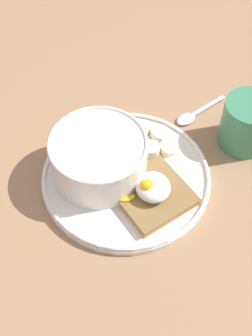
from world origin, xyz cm
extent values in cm
cube|color=#9C7455|center=(0.00, 0.00, 1.00)|extent=(120.00, 120.00, 2.00)
cylinder|color=white|center=(0.00, 0.00, 2.50)|extent=(25.68, 25.68, 1.00)
torus|color=white|center=(0.00, 0.00, 3.30)|extent=(25.48, 25.48, 0.60)
cylinder|color=white|center=(2.12, 3.56, 6.26)|extent=(14.33, 14.33, 6.51)
torus|color=white|center=(2.12, 3.56, 9.51)|extent=(14.53, 14.53, 0.60)
cylinder|color=beige|center=(2.12, 3.56, 5.49)|extent=(12.93, 12.93, 4.59)
ellipsoid|color=beige|center=(2.12, 3.56, 7.59)|extent=(12.28, 12.28, 1.20)
ellipsoid|color=#C6B38D|center=(2.84, 5.16, 7.90)|extent=(1.60, 1.18, 0.62)
ellipsoid|color=tan|center=(1.81, 3.43, 7.98)|extent=(1.54, 2.02, 0.77)
ellipsoid|color=beige|center=(3.56, 4.65, 8.00)|extent=(2.06, 2.26, 0.82)
ellipsoid|color=olive|center=(3.88, -0.14, 7.99)|extent=(2.16, 2.20, 0.81)
cube|color=olive|center=(-4.80, -2.62, 4.25)|extent=(12.61, 12.61, 0.30)
cube|color=tan|center=(-4.80, -2.62, 3.68)|extent=(12.36, 12.36, 1.35)
ellipsoid|color=white|center=(-4.80, -2.62, 5.65)|extent=(5.31, 5.02, 2.59)
sphere|color=yellow|center=(-4.80, -1.68, 6.34)|extent=(2.13, 2.13, 2.13)
ellipsoid|color=yellow|center=(-4.80, 1.24, 4.55)|extent=(1.21, 2.42, 0.36)
cylinder|color=#FAEAC4|center=(3.39, -5.03, 3.73)|extent=(3.20, 3.06, 1.65)
cylinder|color=#C3B799|center=(3.39, -5.03, 4.36)|extent=(0.56, 0.55, 0.19)
cylinder|color=beige|center=(2.86, -7.75, 3.75)|extent=(4.14, 4.10, 1.76)
cylinder|color=#B6B48C|center=(2.86, -7.75, 4.36)|extent=(0.73, 0.73, 0.22)
cylinder|color=#EEE7C4|center=(6.23, -7.49, 3.59)|extent=(3.42, 3.52, 1.49)
cylinder|color=#BAB499|center=(6.23, -7.49, 4.02)|extent=(0.62, 0.63, 0.24)
cylinder|color=beige|center=(7.70, -4.67, 3.54)|extent=(3.68, 3.75, 1.35)
cylinder|color=#B8AF8B|center=(7.70, -4.67, 3.94)|extent=(0.66, 0.67, 0.22)
cylinder|color=#3B8561|center=(2.24, -20.27, 6.19)|extent=(8.01, 8.01, 8.39)
cylinder|color=#3B271A|center=(2.24, -20.27, 9.38)|extent=(6.81, 6.81, 0.40)
cylinder|color=silver|center=(10.46, -17.10, 2.40)|extent=(3.80, 8.29, 0.80)
ellipsoid|color=silver|center=(8.94, -13.09, 2.40)|extent=(3.53, 4.22, 0.70)
camera|label=1|loc=(-39.69, 11.51, 60.60)|focal=50.00mm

